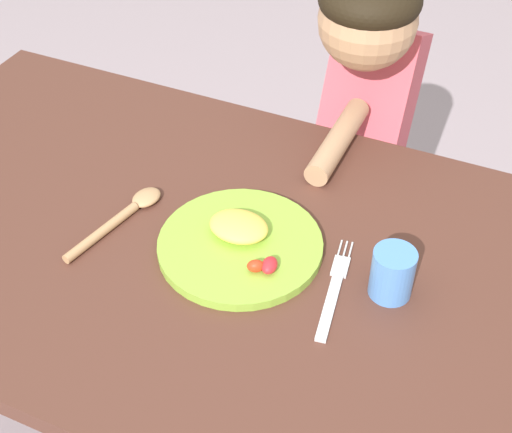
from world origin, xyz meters
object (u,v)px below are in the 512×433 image
Objects in this scene: plate at (240,243)px; person at (363,146)px; fork at (334,291)px; drinking_cup at (392,273)px; spoon at (124,215)px.

person reaches higher than plate.
fork is 0.55m from person.
fork is at bearing -9.36° from plate.
drinking_cup is at bearing 1.69° from plate.
plate is at bearing -74.06° from spoon.
drinking_cup is at bearing -75.37° from spoon.
plate is 1.23× the size of spoon.
plate is at bearing 84.03° from person.
fork is (0.17, -0.03, -0.01)m from plate.
fork is 0.98× the size of spoon.
plate is 0.21m from spoon.
plate is at bearing 72.03° from fork.
drinking_cup is 0.08× the size of person.
person reaches higher than spoon.
drinking_cup is (0.08, 0.03, 0.04)m from fork.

